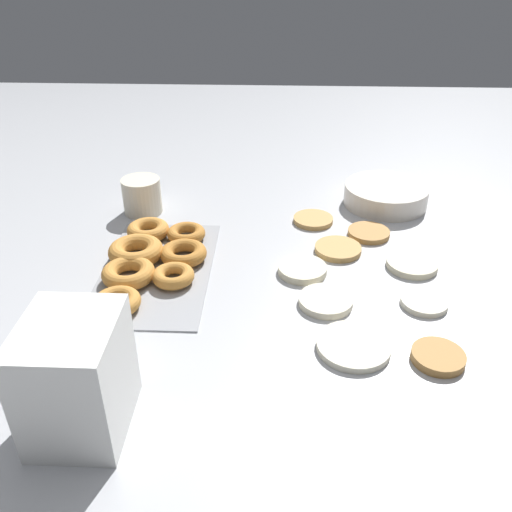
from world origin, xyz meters
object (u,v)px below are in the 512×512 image
object	(u,v)px
donut_tray	(152,260)
pancake_5	(313,220)
container_stack	(76,377)
pancake_1	(326,301)
pancake_8	(424,302)
paper_cup	(142,196)
pancake_3	(412,264)
pancake_4	(369,233)
batter_bowl	(386,195)
pancake_2	(438,357)
pancake_0	(354,346)
pancake_7	(338,249)
pancake_6	(302,269)

from	to	relation	value
donut_tray	pancake_5	bearing A→B (deg)	122.37
container_stack	donut_tray	bearing A→B (deg)	178.96
pancake_1	pancake_5	bearing A→B (deg)	-178.76
pancake_8	paper_cup	distance (m)	0.68
pancake_3	container_stack	world-z (taller)	container_stack
pancake_4	pancake_8	bearing A→B (deg)	14.19
batter_bowl	paper_cup	bearing A→B (deg)	-83.38
pancake_1	paper_cup	size ratio (longest dim) A/B	1.08
pancake_4	paper_cup	distance (m)	0.53
pancake_2	pancake_4	xyz separation A→B (m)	(-0.40, -0.05, -0.00)
pancake_5	batter_bowl	distance (m)	0.21
pancake_0	batter_bowl	bearing A→B (deg)	165.89
pancake_3	donut_tray	size ratio (longest dim) A/B	0.27
pancake_3	pancake_8	xyz separation A→B (m)	(0.13, -0.00, -0.00)
pancake_3	batter_bowl	distance (m)	0.29
pancake_7	paper_cup	bearing A→B (deg)	-110.59
pancake_1	pancake_5	distance (m)	0.32
pancake_8	pancake_7	bearing A→B (deg)	-142.67
donut_tray	container_stack	distance (m)	0.40
pancake_5	paper_cup	bearing A→B (deg)	-94.98
pancake_2	pancake_5	bearing A→B (deg)	-159.61
pancake_3	paper_cup	world-z (taller)	paper_cup
pancake_1	pancake_8	bearing A→B (deg)	92.01
pancake_2	pancake_7	xyz separation A→B (m)	(-0.33, -0.13, -0.00)
pancake_5	pancake_8	size ratio (longest dim) A/B	1.08
pancake_5	paper_cup	size ratio (longest dim) A/B	1.01
pancake_1	pancake_0	bearing A→B (deg)	16.89
pancake_2	paper_cup	size ratio (longest dim) A/B	0.93
pancake_5	pancake_8	world-z (taller)	same
pancake_7	container_stack	world-z (taller)	container_stack
pancake_5	batter_bowl	world-z (taller)	batter_bowl
container_stack	pancake_8	bearing A→B (deg)	119.50
pancake_3	container_stack	distance (m)	0.68
pancake_1	pancake_8	world-z (taller)	pancake_1
donut_tray	paper_cup	world-z (taller)	paper_cup
pancake_3	container_stack	size ratio (longest dim) A/B	0.61
pancake_5	pancake_0	bearing A→B (deg)	5.63
pancake_6	pancake_8	bearing A→B (deg)	65.79
pancake_4	pancake_5	xyz separation A→B (m)	(-0.06, -0.12, -0.00)
pancake_5	pancake_1	bearing A→B (deg)	1.24
pancake_8	paper_cup	xyz separation A→B (m)	(-0.35, -0.58, 0.04)
paper_cup	pancake_8	bearing A→B (deg)	59.18
pancake_5	pancake_7	world-z (taller)	same
batter_bowl	pancake_4	bearing A→B (deg)	-20.61
pancake_4	pancake_8	world-z (taller)	pancake_4
pancake_8	container_stack	world-z (taller)	container_stack
pancake_5	container_stack	size ratio (longest dim) A/B	0.55
pancake_6	pancake_8	world-z (taller)	pancake_6
pancake_7	pancake_1	bearing A→B (deg)	-11.57
pancake_1	batter_bowl	bearing A→B (deg)	157.76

